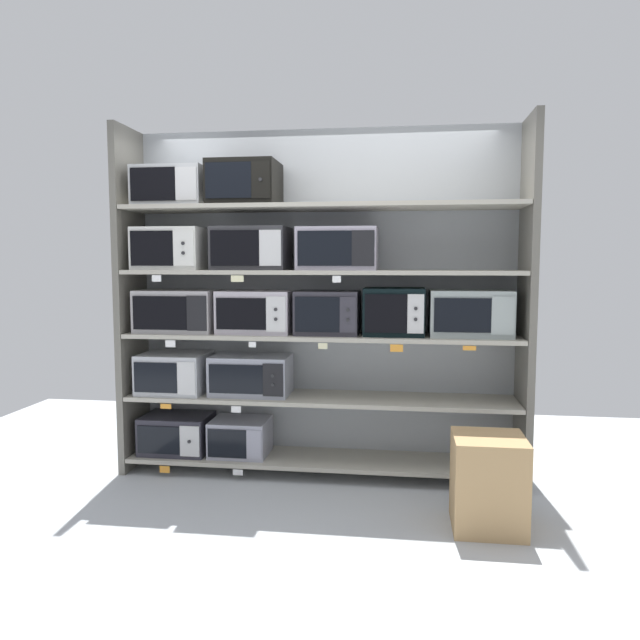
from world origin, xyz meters
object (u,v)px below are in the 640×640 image
microwave_10 (252,249)px  microwave_9 (172,249)px  microwave_11 (338,249)px  microwave_12 (172,187)px  microwave_8 (470,313)px  shipping_carton (488,482)px  microwave_5 (256,312)px  microwave_7 (394,312)px  microwave_13 (245,184)px  microwave_6 (328,312)px  microwave_0 (177,433)px  microwave_2 (175,373)px  microwave_3 (251,375)px  microwave_1 (240,437)px  microwave_4 (179,311)px

microwave_10 → microwave_9: bearing=-180.0°
microwave_11 → microwave_12: 1.30m
microwave_8 → microwave_9: microwave_9 is taller
shipping_carton → microwave_5: bearing=153.9°
microwave_7 → microwave_11: (-0.40, 0.00, 0.44)m
microwave_8 → microwave_13: (-1.61, -0.00, 0.92)m
microwave_6 → shipping_carton: bearing=-36.4°
microwave_0 → microwave_8: microwave_8 is taller
microwave_2 → microwave_9: 0.93m
microwave_2 → microwave_11: (1.24, -0.00, 0.92)m
shipping_carton → microwave_7: bearing=126.6°
microwave_11 → microwave_2: bearing=180.0°
microwave_5 → microwave_8: microwave_8 is taller
microwave_2 → microwave_8: (2.17, 0.00, 0.47)m
microwave_12 → shipping_carton: microwave_12 is taller
microwave_0 → microwave_3: bearing=0.0°
microwave_3 → microwave_1: bearing=-179.8°
microwave_7 → microwave_11: 0.60m
microwave_8 → microwave_13: size_ratio=1.16×
microwave_11 → microwave_13: (-0.68, 0.00, 0.47)m
microwave_2 → microwave_12: (0.01, -0.00, 1.38)m
microwave_8 → microwave_9: size_ratio=1.13×
microwave_0 → microwave_3: (0.58, 0.00, 0.47)m
microwave_8 → microwave_10: size_ratio=1.05×
microwave_6 → microwave_5: bearing=180.0°
microwave_3 → microwave_9: size_ratio=1.16×
microwave_5 → microwave_11: microwave_11 is taller
microwave_7 → microwave_10: microwave_10 is taller
microwave_0 → microwave_8: 2.36m
microwave_9 → microwave_10: size_ratio=0.93×
microwave_7 → microwave_13: microwave_13 is taller
microwave_3 → microwave_6: bearing=-0.0°
microwave_3 → microwave_10: microwave_10 is taller
microwave_5 → microwave_9: size_ratio=1.07×
microwave_12 → microwave_11: bearing=0.0°
microwave_5 → microwave_6: size_ratio=1.18×
microwave_7 → microwave_5: bearing=180.0°
microwave_6 → microwave_12: (-1.15, -0.00, 0.91)m
microwave_3 → microwave_12: 1.50m
microwave_1 → microwave_12: (-0.49, -0.00, 1.85)m
microwave_9 → microwave_12: bearing=-0.1°
microwave_4 → shipping_carton: bearing=-19.6°
microwave_13 → shipping_carton: (1.65, -0.77, -1.85)m
microwave_12 → microwave_7: bearing=0.0°
microwave_2 → microwave_8: 2.22m
microwave_3 → microwave_4: microwave_4 is taller
microwave_0 → microwave_4: (0.04, -0.00, 0.94)m
microwave_5 → microwave_12: 1.10m
microwave_4 → microwave_2: bearing=179.8°
microwave_4 → microwave_8: (2.12, 0.00, 0.01)m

